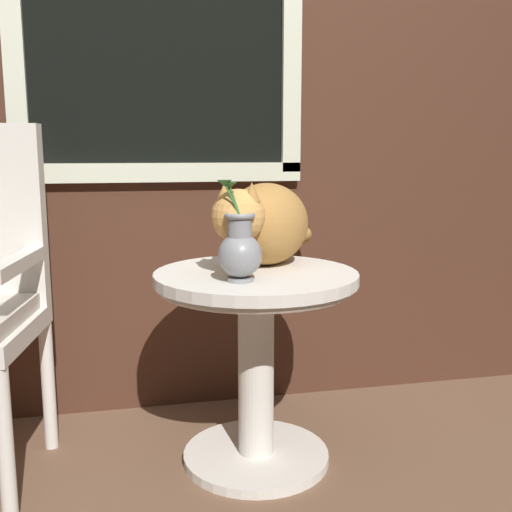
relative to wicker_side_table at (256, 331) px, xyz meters
name	(u,v)px	position (x,y,z in m)	size (l,w,h in m)	color
ground_plane	(197,496)	(-0.22, -0.17, -0.44)	(6.00, 6.00, 0.00)	brown
back_wall	(168,68)	(-0.22, 0.52, 0.87)	(4.00, 0.07, 2.60)	#47281C
wicker_side_table	(256,331)	(0.00, 0.00, 0.00)	(0.64, 0.64, 0.63)	silver
cat	(263,223)	(0.05, 0.10, 0.33)	(0.45, 0.56, 0.28)	#AD7A3D
pewter_vase_with_ivy	(240,249)	(-0.08, -0.12, 0.29)	(0.13, 0.13, 0.29)	gray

